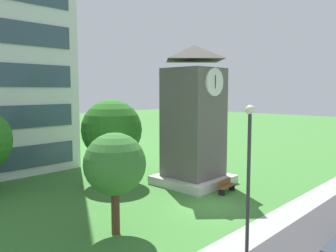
% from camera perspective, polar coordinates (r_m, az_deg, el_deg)
% --- Properties ---
extents(ground_plane, '(160.00, 160.00, 0.00)m').
position_cam_1_polar(ground_plane, '(21.16, 7.34, -13.04)').
color(ground_plane, '#3D7A33').
extents(kerb_strip, '(120.00, 1.60, 0.01)m').
position_cam_1_polar(kerb_strip, '(19.37, 16.49, -15.04)').
color(kerb_strip, '#9E9E99').
rests_on(kerb_strip, ground).
extents(clock_tower, '(4.73, 4.73, 10.04)m').
position_cam_1_polar(clock_tower, '(25.27, 4.23, 0.47)').
color(clock_tower, '#605B56').
rests_on(clock_tower, ground).
extents(park_bench, '(1.84, 0.66, 0.88)m').
position_cam_1_polar(park_bench, '(23.97, 9.48, -9.66)').
color(park_bench, brown).
rests_on(park_bench, ground).
extents(street_lamp, '(0.36, 0.36, 6.28)m').
position_cam_1_polar(street_lamp, '(13.87, 13.09, -6.66)').
color(street_lamp, '#333338').
rests_on(street_lamp, ground).
extents(tree_near_tower, '(4.46, 4.46, 6.19)m').
position_cam_1_polar(tree_near_tower, '(25.97, -9.20, -0.62)').
color(tree_near_tower, '#513823').
rests_on(tree_near_tower, ground).
extents(tree_streetside, '(2.96, 2.96, 4.88)m').
position_cam_1_polar(tree_streetside, '(16.63, -8.71, -6.24)').
color(tree_streetside, '#513823').
rests_on(tree_streetside, ground).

